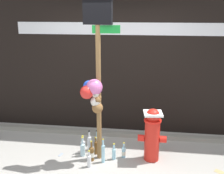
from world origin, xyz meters
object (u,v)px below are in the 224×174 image
(bottle_5, at_px, (96,147))
(bottle_8, at_px, (97,143))
(bottle_0, at_px, (114,153))
(bottle_6, at_px, (89,142))
(bottle_3, at_px, (83,146))
(bottle_4, at_px, (124,152))
(fire_hydrant, at_px, (152,134))
(memorial_post, at_px, (95,78))
(bottle_2, at_px, (103,153))
(bottle_7, at_px, (83,149))
(bottle_1, at_px, (92,153))
(bottle_9, at_px, (89,160))

(bottle_5, bearing_deg, bottle_8, 90.22)
(bottle_0, distance_m, bottle_8, 0.41)
(bottle_6, bearing_deg, bottle_5, -39.82)
(bottle_0, height_order, bottle_6, bottle_6)
(bottle_8, bearing_deg, bottle_6, 176.54)
(bottle_3, xyz_separation_m, bottle_4, (0.71, -0.05, -0.03))
(fire_hydrant, bearing_deg, memorial_post, -171.90)
(fire_hydrant, xyz_separation_m, bottle_6, (-1.08, 0.16, -0.31))
(bottle_0, relative_size, bottle_4, 1.04)
(bottle_0, distance_m, bottle_4, 0.18)
(bottle_5, height_order, bottle_6, bottle_6)
(bottle_2, bearing_deg, bottle_5, 124.32)
(bottle_4, bearing_deg, fire_hydrant, 0.94)
(memorial_post, height_order, bottle_4, memorial_post)
(bottle_7, distance_m, bottle_8, 0.29)
(bottle_1, distance_m, bottle_7, 0.22)
(fire_hydrant, bearing_deg, bottle_1, -169.71)
(bottle_0, height_order, bottle_2, bottle_2)
(bottle_2, bearing_deg, bottle_8, 115.62)
(fire_hydrant, height_order, bottle_9, fire_hydrant)
(bottle_1, xyz_separation_m, bottle_4, (0.51, 0.17, -0.02))
(bottle_5, height_order, bottle_7, bottle_7)
(bottle_8, bearing_deg, bottle_7, -137.05)
(bottle_4, xyz_separation_m, bottle_5, (-0.49, 0.05, 0.03))
(bottle_1, xyz_separation_m, bottle_6, (-0.11, 0.34, 0.02))
(bottle_0, xyz_separation_m, bottle_5, (-0.33, 0.13, 0.02))
(bottle_3, bearing_deg, bottle_8, 25.13)
(bottle_7, distance_m, bottle_9, 0.38)
(bottle_5, height_order, bottle_9, bottle_5)
(bottle_9, bearing_deg, bottle_7, 119.29)
(bottle_1, bearing_deg, bottle_9, -88.95)
(bottle_7, bearing_deg, memorial_post, -18.80)
(fire_hydrant, height_order, bottle_3, fire_hydrant)
(memorial_post, height_order, bottle_0, memorial_post)
(bottle_0, relative_size, bottle_8, 0.73)
(bottle_2, bearing_deg, bottle_6, 130.21)
(fire_hydrant, bearing_deg, bottle_7, -177.78)
(bottle_4, bearing_deg, memorial_post, -164.81)
(memorial_post, height_order, bottle_3, memorial_post)
(bottle_5, bearing_deg, bottle_1, -97.35)
(bottle_2, height_order, bottle_5, bottle_2)
(bottle_3, relative_size, bottle_4, 1.20)
(bottle_3, bearing_deg, bottle_5, -0.20)
(bottle_1, bearing_deg, bottle_8, 85.10)
(bottle_6, bearing_deg, bottle_3, -127.68)
(bottle_2, xyz_separation_m, bottle_3, (-0.40, 0.25, -0.04))
(memorial_post, xyz_separation_m, bottle_4, (0.45, 0.12, -1.29))
(bottle_6, xyz_separation_m, bottle_9, (0.11, -0.53, -0.03))
(memorial_post, distance_m, bottle_1, 1.27)
(bottle_3, xyz_separation_m, bottle_6, (0.09, 0.11, 0.02))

